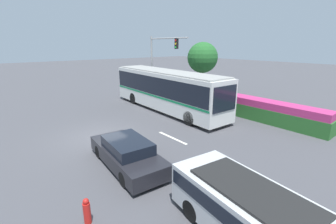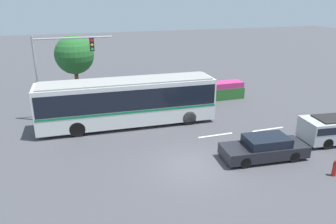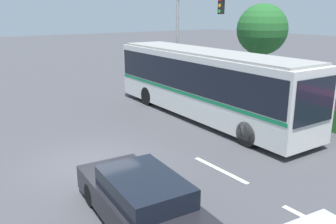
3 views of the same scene
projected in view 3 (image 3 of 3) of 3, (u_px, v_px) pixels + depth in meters
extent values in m
plane|color=#444449|center=(91.00, 164.00, 12.02)|extent=(140.00, 140.00, 0.00)
cube|color=silver|center=(204.00, 83.00, 16.98)|extent=(12.06, 2.94, 2.87)
cube|color=black|center=(204.00, 73.00, 16.85)|extent=(11.82, 2.97, 1.38)
cube|color=#147A47|center=(203.00, 90.00, 17.07)|extent=(11.94, 2.96, 0.14)
cube|color=black|center=(315.00, 101.00, 12.06)|extent=(0.14, 2.10, 1.61)
cube|color=#959592|center=(204.00, 52.00, 16.57)|extent=(11.57, 2.72, 0.10)
cylinder|color=black|center=(286.00, 124.00, 14.60)|extent=(1.01, 0.34, 1.00)
cylinder|color=black|center=(248.00, 134.00, 13.45)|extent=(1.01, 0.34, 1.00)
cylinder|color=black|center=(180.00, 91.00, 20.67)|extent=(1.01, 0.34, 1.00)
cylinder|color=black|center=(148.00, 96.00, 19.52)|extent=(1.01, 0.34, 1.00)
cube|color=black|center=(142.00, 206.00, 8.49)|extent=(4.84, 2.16, 0.64)
cube|color=black|center=(144.00, 186.00, 8.24)|extent=(2.48, 1.75, 0.48)
cylinder|color=black|center=(92.00, 194.00, 9.37)|extent=(0.63, 0.27, 0.61)
cylinder|color=black|center=(144.00, 181.00, 10.12)|extent=(0.63, 0.27, 0.61)
cylinder|color=gray|center=(177.00, 43.00, 22.65)|extent=(0.18, 0.18, 6.04)
cube|color=black|center=(221.00, 5.00, 19.00)|extent=(0.30, 0.22, 0.90)
cylinder|color=red|center=(220.00, 0.00, 18.85)|extent=(0.18, 0.02, 0.18)
cylinder|color=yellow|center=(220.00, 5.00, 18.93)|extent=(0.18, 0.02, 0.18)
cylinder|color=green|center=(219.00, 11.00, 19.01)|extent=(0.18, 0.02, 0.18)
cylinder|color=brown|center=(259.00, 68.00, 23.61)|extent=(0.33, 0.33, 2.69)
sphere|color=#236028|center=(262.00, 29.00, 22.92)|extent=(3.28, 3.28, 3.28)
cube|color=silver|center=(220.00, 170.00, 11.54)|extent=(2.40, 0.16, 0.01)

